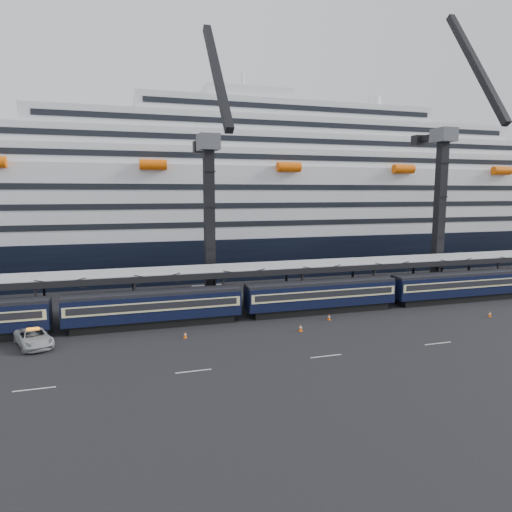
# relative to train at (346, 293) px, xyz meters

# --- Properties ---
(ground) EXTENTS (260.00, 260.00, 0.00)m
(ground) POSITION_rel_train_xyz_m (4.65, -10.00, -2.20)
(ground) COLOR black
(ground) RESTS_ON ground
(train) EXTENTS (133.05, 3.00, 4.05)m
(train) POSITION_rel_train_xyz_m (0.00, 0.00, 0.00)
(train) COLOR black
(train) RESTS_ON ground
(canopy) EXTENTS (130.00, 6.25, 5.53)m
(canopy) POSITION_rel_train_xyz_m (4.65, 4.00, 3.05)
(canopy) COLOR gray
(canopy) RESTS_ON ground
(cruise_ship) EXTENTS (214.09, 28.84, 34.00)m
(cruise_ship) POSITION_rel_train_xyz_m (3.57, 35.99, 10.14)
(cruise_ship) COLOR black
(cruise_ship) RESTS_ON ground
(crane_dark_near) EXTENTS (4.50, 17.75, 35.08)m
(crane_dark_near) POSITION_rel_train_xyz_m (-15.35, 8.59, 9.73)
(crane_dark_near) COLOR #4C4F54
(crane_dark_near) RESTS_ON ground
(crane_dark_mid) EXTENTS (4.50, 18.24, 39.64)m
(crane_dark_mid) POSITION_rel_train_xyz_m (19.65, 7.59, 11.16)
(crane_dark_mid) COLOR #4C4F54
(crane_dark_mid) RESTS_ON ground
(pickup_truck) EXTENTS (4.60, 6.45, 1.63)m
(pickup_truck) POSITION_rel_train_xyz_m (-35.01, -3.34, -1.38)
(pickup_truck) COLOR #A2A5A9
(pickup_truck) RESTS_ON ground
(traffic_cone_b) EXTENTS (0.35, 0.35, 0.70)m
(traffic_cone_b) POSITION_rel_train_xyz_m (-20.77, -5.10, -1.86)
(traffic_cone_b) COLOR #FF6008
(traffic_cone_b) RESTS_ON ground
(traffic_cone_c) EXTENTS (0.39, 0.39, 0.78)m
(traffic_cone_c) POSITION_rel_train_xyz_m (-8.68, -6.37, -1.82)
(traffic_cone_c) COLOR #FF6008
(traffic_cone_c) RESTS_ON ground
(traffic_cone_d) EXTENTS (0.35, 0.35, 0.70)m
(traffic_cone_d) POSITION_rel_train_xyz_m (-3.87, -3.33, -1.86)
(traffic_cone_d) COLOR #FF6008
(traffic_cone_d) RESTS_ON ground
(traffic_cone_e) EXTENTS (0.36, 0.36, 0.71)m
(traffic_cone_e) POSITION_rel_train_xyz_m (14.97, -7.69, -1.85)
(traffic_cone_e) COLOR #FF6008
(traffic_cone_e) RESTS_ON ground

